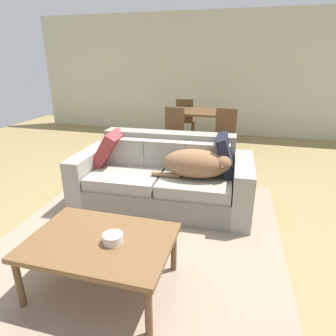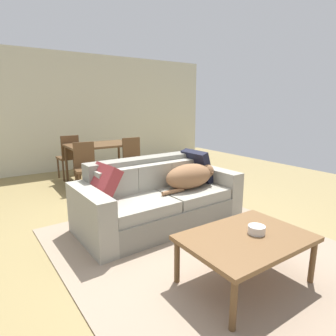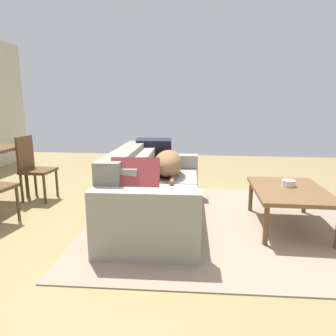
{
  "view_description": "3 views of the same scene",
  "coord_description": "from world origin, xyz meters",
  "px_view_note": "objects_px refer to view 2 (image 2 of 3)",
  "views": [
    {
      "loc": [
        1.17,
        -3.06,
        1.71
      ],
      "look_at": [
        0.36,
        -0.02,
        0.52
      ],
      "focal_mm": 31.14,
      "sensor_mm": 36.0,
      "label": 1
    },
    {
      "loc": [
        -1.58,
        -2.87,
        1.54
      ],
      "look_at": [
        0.43,
        0.12,
        0.72
      ],
      "focal_mm": 30.12,
      "sensor_mm": 36.0,
      "label": 2
    },
    {
      "loc": [
        -3.1,
        -0.46,
        1.35
      ],
      "look_at": [
        0.03,
        -0.1,
        0.68
      ],
      "focal_mm": 32.35,
      "sensor_mm": 36.0,
      "label": 3
    }
  ],
  "objects_px": {
    "dining_table": "(100,148)",
    "dining_chair_near_left": "(86,165)",
    "dining_chair_near_right": "(134,160)",
    "dining_chair_far_left": "(69,155)",
    "bowl_on_coffee_table": "(257,230)",
    "coffee_table": "(246,241)",
    "dog_on_left_cushion": "(191,176)",
    "couch": "(158,199)",
    "throw_pillow_by_right_arm": "(197,166)",
    "throw_pillow_by_left_arm": "(102,184)"
  },
  "relations": [
    {
      "from": "coffee_table",
      "to": "dining_chair_near_left",
      "type": "relative_size",
      "value": 1.2
    },
    {
      "from": "coffee_table",
      "to": "dining_chair_near_right",
      "type": "relative_size",
      "value": 1.18
    },
    {
      "from": "throw_pillow_by_left_arm",
      "to": "bowl_on_coffee_table",
      "type": "height_order",
      "value": "throw_pillow_by_left_arm"
    },
    {
      "from": "dining_table",
      "to": "dining_chair_far_left",
      "type": "xyz_separation_m",
      "value": [
        -0.46,
        0.56,
        -0.18
      ]
    },
    {
      "from": "throw_pillow_by_left_arm",
      "to": "dining_table",
      "type": "xyz_separation_m",
      "value": [
        0.85,
        2.33,
        0.05
      ]
    },
    {
      "from": "bowl_on_coffee_table",
      "to": "dining_chair_near_left",
      "type": "bearing_deg",
      "value": 96.85
    },
    {
      "from": "dog_on_left_cushion",
      "to": "coffee_table",
      "type": "distance_m",
      "value": 1.48
    },
    {
      "from": "dog_on_left_cushion",
      "to": "dining_chair_near_right",
      "type": "xyz_separation_m",
      "value": [
        0.15,
        1.95,
        -0.11
      ]
    },
    {
      "from": "throw_pillow_by_right_arm",
      "to": "dining_chair_near_right",
      "type": "distance_m",
      "value": 1.73
    },
    {
      "from": "bowl_on_coffee_table",
      "to": "dining_chair_near_left",
      "type": "height_order",
      "value": "dining_chair_near_left"
    },
    {
      "from": "throw_pillow_by_left_arm",
      "to": "throw_pillow_by_right_arm",
      "type": "height_order",
      "value": "throw_pillow_by_right_arm"
    },
    {
      "from": "coffee_table",
      "to": "throw_pillow_by_right_arm",
      "type": "bearing_deg",
      "value": 63.93
    },
    {
      "from": "couch",
      "to": "dog_on_left_cushion",
      "type": "height_order",
      "value": "couch"
    },
    {
      "from": "bowl_on_coffee_table",
      "to": "dining_table",
      "type": "bearing_deg",
      "value": 89.15
    },
    {
      "from": "throw_pillow_by_left_arm",
      "to": "dining_chair_near_right",
      "type": "distance_m",
      "value": 2.22
    },
    {
      "from": "couch",
      "to": "throw_pillow_by_left_arm",
      "type": "xyz_separation_m",
      "value": [
        -0.74,
        0.03,
        0.32
      ]
    },
    {
      "from": "throw_pillow_by_left_arm",
      "to": "coffee_table",
      "type": "xyz_separation_m",
      "value": [
        0.68,
        -1.56,
        -0.24
      ]
    },
    {
      "from": "dog_on_left_cushion",
      "to": "coffee_table",
      "type": "relative_size",
      "value": 0.82
    },
    {
      "from": "dining_chair_near_right",
      "to": "couch",
      "type": "bearing_deg",
      "value": -106.46
    },
    {
      "from": "throw_pillow_by_left_arm",
      "to": "dining_chair_near_right",
      "type": "bearing_deg",
      "value": 53.41
    },
    {
      "from": "dining_chair_near_right",
      "to": "dining_chair_far_left",
      "type": "xyz_separation_m",
      "value": [
        -0.93,
        1.11,
        0.02
      ]
    },
    {
      "from": "dog_on_left_cushion",
      "to": "dining_table",
      "type": "bearing_deg",
      "value": 94.96
    },
    {
      "from": "couch",
      "to": "dining_chair_far_left",
      "type": "xyz_separation_m",
      "value": [
        -0.35,
        2.92,
        0.19
      ]
    },
    {
      "from": "bowl_on_coffee_table",
      "to": "throw_pillow_by_left_arm",
      "type": "bearing_deg",
      "value": 116.61
    },
    {
      "from": "dining_chair_far_left",
      "to": "dining_chair_near_left",
      "type": "bearing_deg",
      "value": 86.1
    },
    {
      "from": "coffee_table",
      "to": "dining_chair_near_right",
      "type": "bearing_deg",
      "value": 79.1
    },
    {
      "from": "dining_table",
      "to": "throw_pillow_by_left_arm",
      "type": "bearing_deg",
      "value": -109.97
    },
    {
      "from": "dog_on_left_cushion",
      "to": "bowl_on_coffee_table",
      "type": "bearing_deg",
      "value": -107.31
    },
    {
      "from": "coffee_table",
      "to": "dog_on_left_cushion",
      "type": "bearing_deg",
      "value": 70.6
    },
    {
      "from": "dog_on_left_cushion",
      "to": "dining_chair_far_left",
      "type": "height_order",
      "value": "dining_chair_far_left"
    },
    {
      "from": "dining_chair_near_left",
      "to": "dog_on_left_cushion",
      "type": "bearing_deg",
      "value": -61.31
    },
    {
      "from": "couch",
      "to": "bowl_on_coffee_table",
      "type": "bearing_deg",
      "value": -90.35
    },
    {
      "from": "couch",
      "to": "throw_pillow_by_right_arm",
      "type": "xyz_separation_m",
      "value": [
        0.73,
        0.09,
        0.34
      ]
    },
    {
      "from": "dining_table",
      "to": "dining_chair_far_left",
      "type": "relative_size",
      "value": 1.34
    },
    {
      "from": "coffee_table",
      "to": "dining_table",
      "type": "xyz_separation_m",
      "value": [
        0.17,
        3.89,
        0.3
      ]
    },
    {
      "from": "throw_pillow_by_left_arm",
      "to": "dog_on_left_cushion",
      "type": "bearing_deg",
      "value": -8.59
    },
    {
      "from": "bowl_on_coffee_table",
      "to": "dining_table",
      "type": "height_order",
      "value": "dining_table"
    },
    {
      "from": "throw_pillow_by_right_arm",
      "to": "bowl_on_coffee_table",
      "type": "distance_m",
      "value": 1.78
    },
    {
      "from": "throw_pillow_by_right_arm",
      "to": "dining_table",
      "type": "xyz_separation_m",
      "value": [
        -0.62,
        2.27,
        0.04
      ]
    },
    {
      "from": "dining_chair_near_left",
      "to": "dining_chair_near_right",
      "type": "height_order",
      "value": "dining_chair_near_right"
    },
    {
      "from": "throw_pillow_by_left_arm",
      "to": "coffee_table",
      "type": "bearing_deg",
      "value": -66.59
    },
    {
      "from": "dining_table",
      "to": "dining_chair_near_left",
      "type": "height_order",
      "value": "dining_chair_near_left"
    },
    {
      "from": "throw_pillow_by_right_arm",
      "to": "coffee_table",
      "type": "relative_size",
      "value": 0.44
    },
    {
      "from": "couch",
      "to": "dining_chair_far_left",
      "type": "relative_size",
      "value": 2.29
    },
    {
      "from": "dog_on_left_cushion",
      "to": "dining_chair_near_left",
      "type": "relative_size",
      "value": 0.99
    },
    {
      "from": "dining_table",
      "to": "couch",
      "type": "bearing_deg",
      "value": -92.65
    },
    {
      "from": "bowl_on_coffee_table",
      "to": "dining_table",
      "type": "xyz_separation_m",
      "value": [
        0.06,
        3.9,
        0.22
      ]
    },
    {
      "from": "dog_on_left_cushion",
      "to": "throw_pillow_by_right_arm",
      "type": "bearing_deg",
      "value": 35.27
    },
    {
      "from": "coffee_table",
      "to": "dining_table",
      "type": "bearing_deg",
      "value": 87.5
    },
    {
      "from": "couch",
      "to": "dining_chair_near_right",
      "type": "bearing_deg",
      "value": 69.89
    }
  ]
}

